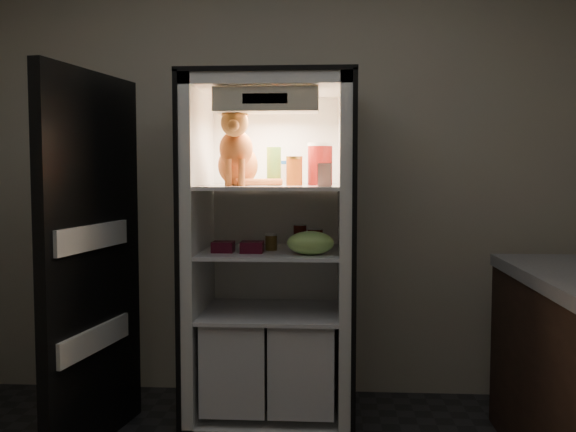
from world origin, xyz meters
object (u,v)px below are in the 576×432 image
at_px(soda_can_a, 300,236).
at_px(grape_bag, 311,243).
at_px(condiment_jar, 271,242).
at_px(cream_carton, 325,175).
at_px(parmesan_shaker, 274,166).
at_px(mayo_tub, 279,173).
at_px(soda_can_b, 317,239).
at_px(refrigerator, 272,276).
at_px(pepper_jar, 320,164).
at_px(tabby_cat, 237,155).
at_px(berry_box_left, 223,247).
at_px(soda_can_c, 314,240).
at_px(berry_box_right, 252,247).
at_px(salsa_jar, 294,171).

bearing_deg(soda_can_a, grape_bag, -75.81).
bearing_deg(condiment_jar, cream_carton, -36.24).
height_order(parmesan_shaker, cream_carton, parmesan_shaker).
bearing_deg(mayo_tub, soda_can_b, -28.94).
distance_m(refrigerator, pepper_jar, 0.67).
bearing_deg(mayo_tub, grape_bag, -62.11).
height_order(refrigerator, soda_can_a, refrigerator).
bearing_deg(refrigerator, cream_carton, -43.15).
distance_m(tabby_cat, soda_can_b, 0.63).
xyz_separation_m(tabby_cat, soda_can_b, (0.42, 0.11, -0.45)).
relative_size(tabby_cat, condiment_jar, 4.78).
bearing_deg(berry_box_left, parmesan_shaker, 25.85).
distance_m(tabby_cat, soda_can_c, 0.61).
xyz_separation_m(parmesan_shaker, berry_box_right, (-0.10, -0.13, -0.42)).
xyz_separation_m(soda_can_a, condiment_jar, (-0.15, -0.09, -0.02)).
height_order(mayo_tub, soda_can_a, mayo_tub).
height_order(mayo_tub, berry_box_left, mayo_tub).
bearing_deg(berry_box_right, refrigerator, 61.96).
xyz_separation_m(condiment_jar, berry_box_right, (-0.09, -0.11, -0.02)).
xyz_separation_m(condiment_jar, berry_box_left, (-0.25, -0.10, -0.02)).
xyz_separation_m(parmesan_shaker, salsa_jar, (0.11, -0.03, -0.03)).
bearing_deg(grape_bag, tabby_cat, 162.10).
height_order(refrigerator, pepper_jar, refrigerator).
xyz_separation_m(pepper_jar, cream_carton, (0.03, -0.27, -0.06)).
height_order(parmesan_shaker, berry_box_left, parmesan_shaker).
height_order(pepper_jar, berry_box_left, pepper_jar).
relative_size(soda_can_b, soda_can_c, 0.92).
bearing_deg(mayo_tub, tabby_cat, -131.68).
xyz_separation_m(soda_can_b, grape_bag, (-0.03, -0.24, 0.00)).
xyz_separation_m(refrigerator, pepper_jar, (0.26, -0.00, 0.61)).
height_order(salsa_jar, soda_can_a, salsa_jar).
bearing_deg(mayo_tub, parmesan_shaker, -95.80).
xyz_separation_m(refrigerator, mayo_tub, (0.03, 0.12, 0.57)).
xyz_separation_m(soda_can_c, berry_box_left, (-0.48, -0.06, -0.03)).
relative_size(parmesan_shaker, salsa_jar, 1.32).
xyz_separation_m(pepper_jar, berry_box_left, (-0.51, -0.16, -0.44)).
relative_size(soda_can_c, grape_bag, 0.50).
xyz_separation_m(salsa_jar, pepper_jar, (0.14, 0.06, 0.04)).
height_order(parmesan_shaker, soda_can_a, parmesan_shaker).
height_order(tabby_cat, salsa_jar, tabby_cat).
bearing_deg(berry_box_right, cream_carton, -15.47).
bearing_deg(soda_can_c, mayo_tub, 131.87).
height_order(refrigerator, mayo_tub, refrigerator).
bearing_deg(soda_can_a, refrigerator, -169.74).
bearing_deg(refrigerator, tabby_cat, -148.83).
relative_size(pepper_jar, condiment_jar, 2.55).
distance_m(soda_can_b, soda_can_c, 0.11).
relative_size(mayo_tub, pepper_jar, 0.59).
relative_size(mayo_tub, soda_can_a, 1.02).
bearing_deg(tabby_cat, refrigerator, 28.45).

